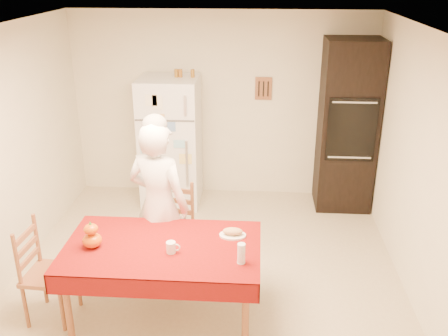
# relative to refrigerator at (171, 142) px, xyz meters

# --- Properties ---
(floor) EXTENTS (4.50, 4.50, 0.00)m
(floor) POSITION_rel_refrigerator_xyz_m (0.65, -1.88, -0.85)
(floor) COLOR tan
(floor) RESTS_ON ground
(room_shell) EXTENTS (4.02, 4.52, 2.51)m
(room_shell) POSITION_rel_refrigerator_xyz_m (0.65, -1.88, 0.77)
(room_shell) COLOR beige
(room_shell) RESTS_ON ground
(refrigerator) EXTENTS (0.75, 0.74, 1.70)m
(refrigerator) POSITION_rel_refrigerator_xyz_m (0.00, 0.00, 0.00)
(refrigerator) COLOR white
(refrigerator) RESTS_ON floor
(oven_cabinet) EXTENTS (0.70, 0.62, 2.20)m
(oven_cabinet) POSITION_rel_refrigerator_xyz_m (2.28, 0.05, 0.25)
(oven_cabinet) COLOR black
(oven_cabinet) RESTS_ON floor
(dining_table) EXTENTS (1.70, 1.00, 0.76)m
(dining_table) POSITION_rel_refrigerator_xyz_m (0.34, -2.45, -0.16)
(dining_table) COLOR brown
(dining_table) RESTS_ON floor
(chair_far) EXTENTS (0.49, 0.48, 0.95)m
(chair_far) POSITION_rel_refrigerator_xyz_m (0.28, -1.58, -0.34)
(chair_far) COLOR brown
(chair_far) RESTS_ON floor
(chair_left) EXTENTS (0.42, 0.44, 0.95)m
(chair_left) POSITION_rel_refrigerator_xyz_m (-0.75, -2.49, -0.34)
(chair_left) COLOR brown
(chair_left) RESTS_ON floor
(seated_woman) EXTENTS (0.72, 0.59, 1.72)m
(seated_woman) POSITION_rel_refrigerator_xyz_m (0.21, -1.88, 0.01)
(seated_woman) COLOR silver
(seated_woman) RESTS_ON floor
(coffee_mug) EXTENTS (0.08, 0.08, 0.10)m
(coffee_mug) POSITION_rel_refrigerator_xyz_m (0.43, -2.55, -0.04)
(coffee_mug) COLOR white
(coffee_mug) RESTS_ON dining_table
(pumpkin_lower) EXTENTS (0.17, 0.17, 0.13)m
(pumpkin_lower) POSITION_rel_refrigerator_xyz_m (-0.26, -2.50, -0.02)
(pumpkin_lower) COLOR #E65A05
(pumpkin_lower) RESTS_ON dining_table
(pumpkin_upper) EXTENTS (0.12, 0.12, 0.09)m
(pumpkin_upper) POSITION_rel_refrigerator_xyz_m (-0.26, -2.50, 0.08)
(pumpkin_upper) COLOR #D95205
(pumpkin_upper) RESTS_ON pumpkin_lower
(wine_glass) EXTENTS (0.07, 0.07, 0.18)m
(wine_glass) POSITION_rel_refrigerator_xyz_m (1.03, -2.66, -0.00)
(wine_glass) COLOR silver
(wine_glass) RESTS_ON dining_table
(bread_plate) EXTENTS (0.24, 0.24, 0.02)m
(bread_plate) POSITION_rel_refrigerator_xyz_m (0.94, -2.24, -0.08)
(bread_plate) COLOR white
(bread_plate) RESTS_ON dining_table
(bread_loaf) EXTENTS (0.18, 0.10, 0.06)m
(bread_loaf) POSITION_rel_refrigerator_xyz_m (0.94, -2.24, -0.04)
(bread_loaf) COLOR #9B754C
(bread_loaf) RESTS_ON bread_plate
(spice_jar_left) EXTENTS (0.05, 0.05, 0.10)m
(spice_jar_left) POSITION_rel_refrigerator_xyz_m (0.10, 0.05, 0.90)
(spice_jar_left) COLOR #90601A
(spice_jar_left) RESTS_ON refrigerator
(spice_jar_mid) EXTENTS (0.05, 0.05, 0.10)m
(spice_jar_mid) POSITION_rel_refrigerator_xyz_m (0.15, 0.05, 0.90)
(spice_jar_mid) COLOR #96591B
(spice_jar_mid) RESTS_ON refrigerator
(spice_jar_right) EXTENTS (0.05, 0.05, 0.10)m
(spice_jar_right) POSITION_rel_refrigerator_xyz_m (0.31, 0.05, 0.90)
(spice_jar_right) COLOR #8C5A19
(spice_jar_right) RESTS_ON refrigerator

